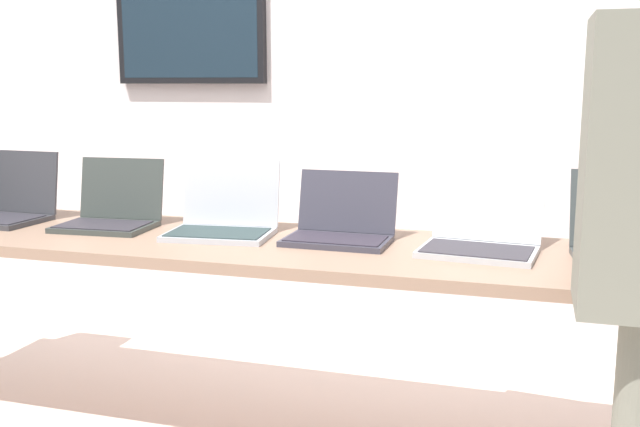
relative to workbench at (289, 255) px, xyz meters
name	(u,v)px	position (x,y,z in m)	size (l,w,h in m)	color
back_wall	(359,80)	(-0.02, 1.13, 0.62)	(8.00, 0.11, 2.73)	silver
workbench	(289,255)	(0.00, 0.00, 0.00)	(3.74, 0.70, 0.80)	#8C6D59
laptop_station_0	(9,205)	(-1.24, 0.07, 0.11)	(0.35, 0.33, 0.28)	#333338
laptop_station_1	(111,212)	(-0.76, 0.07, 0.11)	(0.37, 0.32, 0.26)	#353B38
laptop_station_2	(224,218)	(-0.28, 0.06, 0.11)	(0.41, 0.35, 0.27)	#ADB0BA
laptop_station_3	(341,225)	(0.17, 0.08, 0.10)	(0.37, 0.29, 0.24)	#363541
laptop_station_4	(482,233)	(0.67, 0.06, 0.11)	(0.41, 0.40, 0.26)	#B0B2B8
laptop_station_5	(633,241)	(1.14, 0.07, 0.11)	(0.40, 0.37, 0.27)	#363C3D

